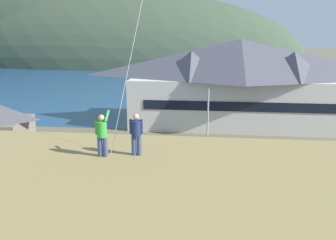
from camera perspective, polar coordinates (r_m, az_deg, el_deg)
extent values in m
plane|color=#66604C|center=(24.89, -6.10, -12.92)|extent=(600.00, 600.00, 0.00)
cube|color=slate|center=(29.32, -4.00, -8.46)|extent=(40.00, 20.00, 0.10)
cube|color=navy|center=(82.56, 2.84, 6.17)|extent=(360.00, 84.00, 0.03)
ellipsoid|color=#3D4C38|center=(158.67, -19.41, 9.16)|extent=(110.01, 45.45, 73.15)
ellipsoid|color=#3D4C38|center=(147.95, -7.16, 9.53)|extent=(148.30, 71.47, 57.24)
cube|color=beige|center=(44.83, 11.72, 3.18)|extent=(26.99, 10.68, 6.09)
cube|color=black|center=(39.59, 12.37, 2.18)|extent=(22.90, 0.20, 1.10)
pyramid|color=#4C4C56|center=(44.17, 12.07, 10.10)|extent=(28.62, 11.74, 4.74)
pyramid|color=#4C4C56|center=(42.24, 3.93, 9.26)|extent=(5.83, 5.83, 3.32)
pyramid|color=#4C4C56|center=(43.38, 20.32, 8.56)|extent=(5.83, 5.83, 3.32)
cube|color=beige|center=(45.64, -0.75, 1.77)|extent=(6.42, 4.64, 3.13)
pyramid|color=#47474C|center=(45.22, -0.76, 4.48)|extent=(6.95, 5.08, 1.25)
cube|color=black|center=(44.07, -1.49, 0.69)|extent=(1.09, 0.27, 2.19)
cube|color=#70604C|center=(57.28, 1.12, 3.04)|extent=(3.20, 11.71, 0.70)
cube|color=#23564C|center=(59.59, -2.06, 3.56)|extent=(2.35, 7.21, 0.90)
cube|color=#33665B|center=(59.50, -2.07, 4.06)|extent=(2.27, 7.00, 0.16)
cube|color=silver|center=(58.87, -2.15, 4.58)|extent=(1.63, 2.17, 1.10)
cube|color=#23564C|center=(60.17, 4.91, 3.62)|extent=(2.85, 8.38, 0.90)
cube|color=#33665B|center=(60.08, 4.92, 4.12)|extent=(2.77, 8.13, 0.16)
cube|color=silver|center=(59.36, 4.93, 4.61)|extent=(1.92, 2.54, 1.10)
cube|color=slate|center=(31.90, 23.25, -6.24)|extent=(4.31, 2.08, 0.80)
cube|color=#5B5B5F|center=(31.63, 23.12, -4.96)|extent=(2.20, 1.74, 0.70)
cube|color=black|center=(31.64, 23.11, -5.02)|extent=(2.25, 1.77, 0.32)
cylinder|color=black|center=(31.55, 25.97, -7.53)|extent=(0.65, 0.26, 0.64)
cylinder|color=black|center=(33.21, 25.15, -6.39)|extent=(0.65, 0.26, 0.64)
cylinder|color=black|center=(30.90, 21.06, -7.47)|extent=(0.65, 0.26, 0.64)
cylinder|color=black|center=(32.59, 20.49, -6.30)|extent=(0.65, 0.26, 0.64)
cube|color=navy|center=(24.19, -4.73, -11.55)|extent=(4.25, 1.91, 0.80)
cube|color=navy|center=(23.91, -5.12, -9.90)|extent=(2.14, 1.66, 0.70)
cube|color=black|center=(23.92, -5.12, -9.97)|extent=(2.19, 1.69, 0.32)
cylinder|color=black|center=(23.32, -1.85, -13.63)|extent=(0.65, 0.24, 0.64)
cylinder|color=black|center=(24.94, -1.12, -11.70)|extent=(0.65, 0.24, 0.64)
cylinder|color=black|center=(23.89, -8.48, -13.07)|extent=(0.65, 0.24, 0.64)
cylinder|color=black|center=(25.47, -7.31, -11.24)|extent=(0.65, 0.24, 0.64)
cube|color=navy|center=(26.40, -17.88, -9.95)|extent=(4.22, 1.85, 0.80)
cube|color=navy|center=(26.06, -17.70, -8.47)|extent=(2.12, 1.63, 0.70)
cube|color=black|center=(26.07, -17.69, -8.54)|extent=(2.16, 1.66, 0.32)
cylinder|color=black|center=(27.87, -19.69, -9.70)|extent=(0.64, 0.23, 0.64)
cylinder|color=black|center=(26.38, -21.38, -11.23)|extent=(0.64, 0.23, 0.64)
cylinder|color=black|center=(26.85, -14.32, -10.21)|extent=(0.64, 0.23, 0.64)
cylinder|color=black|center=(25.30, -15.74, -11.87)|extent=(0.64, 0.23, 0.64)
cube|color=slate|center=(29.72, 8.51, -6.67)|extent=(4.35, 2.18, 0.80)
cube|color=#5B5B5F|center=(29.48, 8.85, -5.31)|extent=(2.24, 1.79, 0.70)
cube|color=black|center=(29.50, 8.85, -5.37)|extent=(2.28, 1.82, 0.32)
cylinder|color=black|center=(30.57, 5.71, -6.79)|extent=(0.66, 0.28, 0.64)
cylinder|color=black|center=(28.86, 6.00, -8.08)|extent=(0.66, 0.28, 0.64)
cylinder|color=black|center=(30.91, 10.79, -6.74)|extent=(0.66, 0.28, 0.64)
cylinder|color=black|center=(29.23, 11.39, -8.00)|extent=(0.66, 0.28, 0.64)
cube|color=black|center=(31.08, -3.93, -5.61)|extent=(4.35, 2.18, 0.80)
cube|color=black|center=(30.87, -4.22, -4.28)|extent=(2.24, 1.79, 0.70)
cube|color=black|center=(30.89, -4.22, -4.34)|extent=(2.28, 1.82, 0.32)
cylinder|color=black|center=(30.06, -1.86, -7.09)|extent=(0.66, 0.28, 0.64)
cylinder|color=black|center=(31.74, -1.09, -5.93)|extent=(0.66, 0.28, 0.64)
cylinder|color=black|center=(30.77, -6.84, -6.68)|extent=(0.66, 0.28, 0.64)
cylinder|color=black|center=(32.41, -5.82, -5.56)|extent=(0.66, 0.28, 0.64)
cylinder|color=#ADADB2|center=(33.13, 6.68, -0.14)|extent=(0.16, 0.16, 6.19)
cube|color=#4C4C51|center=(32.88, 6.83, 5.08)|extent=(0.24, 0.70, 0.20)
cylinder|color=#384770|center=(14.07, -11.35, -4.38)|extent=(0.20, 0.20, 0.82)
cylinder|color=#384770|center=(14.01, -10.48, -4.42)|extent=(0.20, 0.20, 0.82)
cylinder|color=green|center=(13.83, -11.05, -1.53)|extent=(0.40, 0.40, 0.64)
sphere|color=tan|center=(13.71, -11.15, 0.40)|extent=(0.24, 0.24, 0.24)
cylinder|color=green|center=(13.83, -10.23, 0.64)|extent=(0.12, 0.56, 0.43)
cylinder|color=green|center=(13.88, -11.94, -1.23)|extent=(0.11, 0.11, 0.60)
cylinder|color=#384770|center=(14.01, -5.74, -4.26)|extent=(0.20, 0.20, 0.82)
cylinder|color=#384770|center=(13.97, -4.85, -4.28)|extent=(0.20, 0.20, 0.82)
cylinder|color=navy|center=(13.78, -5.37, -1.39)|extent=(0.40, 0.40, 0.64)
sphere|color=tan|center=(13.66, -5.41, 0.55)|extent=(0.24, 0.24, 0.24)
cylinder|color=navy|center=(13.80, -6.27, -1.09)|extent=(0.11, 0.11, 0.60)
cylinder|color=navy|center=(13.73, -4.47, -1.12)|extent=(0.11, 0.11, 0.60)
cylinder|color=silver|center=(16.04, -4.75, 17.56)|extent=(1.63, 5.55, 11.59)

